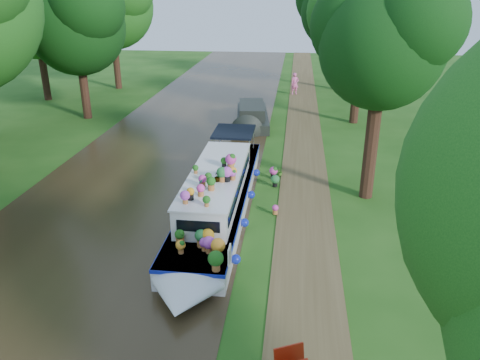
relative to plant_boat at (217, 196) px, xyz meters
The scene contains 12 objects.
ground 2.44m from the plant_boat, 10.61° to the right, with size 100.00×100.00×0.00m, color #1C4A12.
canal_water 3.87m from the plant_boat, behind, with size 10.00×100.00×0.02m, color black.
towpath 3.57m from the plant_boat, ahead, with size 2.20×100.00×0.03m, color #4E4024.
plant_boat is the anchor object (origin of this frame).
tree_near_overhang 8.75m from the plant_boat, 23.65° to the left, with size 5.52×5.28×8.99m.
tree_near_mid 17.07m from the plant_boat, 65.33° to the left, with size 6.90×6.60×9.40m.
tree_near_far 27.13m from the plant_boat, 76.35° to the left, with size 7.59×7.26×10.30m.
tree_far_c 18.60m from the plant_boat, 129.51° to the left, with size 7.13×6.82×9.59m.
tree_far_h 25.87m from the plant_boat, 131.93° to the left, with size 7.82×7.48×10.49m.
second_boat 13.29m from the plant_boat, 89.63° to the left, with size 2.68×7.15×1.35m.
pedestrian_pink 23.02m from the plant_boat, 83.14° to the left, with size 0.64×0.42×1.76m, color #D85885.
verge_plant 5.16m from the plant_boat, 63.33° to the left, with size 0.37×0.32×0.41m, color #3A7222.
Camera 1 is at (0.62, -15.84, 8.38)m, focal length 35.00 mm.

